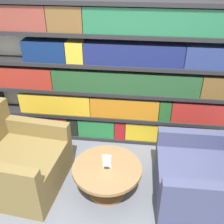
# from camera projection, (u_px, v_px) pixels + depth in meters

# --- Properties ---
(ground_plane) EXTENTS (14.00, 14.00, 0.00)m
(ground_plane) POSITION_uv_depth(u_px,v_px,m) (105.00, 209.00, 2.85)
(ground_plane) COLOR slate
(bookshelf) EXTENTS (3.55, 0.30, 1.93)m
(bookshelf) POSITION_uv_depth(u_px,v_px,m) (118.00, 78.00, 3.47)
(bookshelf) COLOR silver
(bookshelf) RESTS_ON ground_plane
(armchair_left) EXTENTS (1.02, 1.02, 0.88)m
(armchair_left) POSITION_uv_depth(u_px,v_px,m) (17.00, 163.00, 3.04)
(armchair_left) COLOR olive
(armchair_left) RESTS_ON ground_plane
(armchair_right) EXTENTS (0.94, 0.94, 0.88)m
(armchair_right) POSITION_uv_depth(u_px,v_px,m) (205.00, 180.00, 2.82)
(armchair_right) COLOR #42476B
(armchair_right) RESTS_ON ground_plane
(coffee_table) EXTENTS (0.77, 0.77, 0.38)m
(coffee_table) POSITION_uv_depth(u_px,v_px,m) (107.00, 174.00, 2.92)
(coffee_table) COLOR olive
(coffee_table) RESTS_ON ground_plane
(table_sign) EXTENTS (0.10, 0.06, 0.17)m
(table_sign) POSITION_uv_depth(u_px,v_px,m) (107.00, 162.00, 2.82)
(table_sign) COLOR black
(table_sign) RESTS_ON coffee_table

